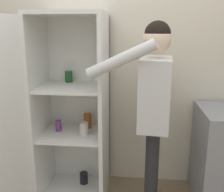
% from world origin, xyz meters
% --- Properties ---
extents(wall_back, '(7.00, 0.06, 2.55)m').
position_xyz_m(wall_back, '(0.00, 0.98, 1.27)').
color(wall_back, beige).
rests_on(wall_back, ground_plane).
extents(refrigerator, '(1.00, 1.17, 1.79)m').
position_xyz_m(refrigerator, '(-0.52, 0.55, 0.89)').
color(refrigerator, white).
rests_on(refrigerator, ground_plane).
extents(person, '(0.69, 0.58, 1.71)m').
position_xyz_m(person, '(0.36, 0.43, 1.08)').
color(person, '#262628').
rests_on(person, ground_plane).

